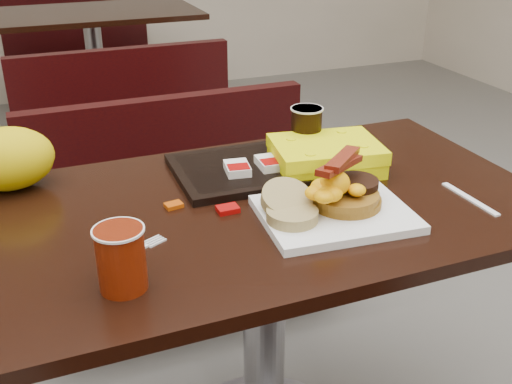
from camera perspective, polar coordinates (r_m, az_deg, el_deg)
name	(u,v)px	position (r m, az deg, el deg)	size (l,w,h in m)	color
table_near	(264,341)	(1.52, 0.77, -13.68)	(1.20, 0.70, 0.75)	black
bench_near_n	(185,219)	(2.08, -6.62, -2.46)	(1.00, 0.46, 0.72)	black
table_far	(97,76)	(3.83, -14.52, 10.41)	(1.20, 0.70, 0.75)	black
bench_far_s	(119,113)	(3.17, -12.58, 7.17)	(1.00, 0.46, 0.72)	black
bench_far_n	(82,53)	(4.51, -15.86, 12.31)	(1.00, 0.46, 0.72)	black
platter	(335,214)	(1.25, 7.34, -2.05)	(0.30, 0.23, 0.02)	white
pancake_stack	(346,198)	(1.27, 8.34, -0.51)	(0.15, 0.15, 0.03)	#8D5E17
sausage_patty	(356,183)	(1.28, 9.25, 0.84)	(0.09, 0.09, 0.01)	black
scrambled_eggs	(335,185)	(1.22, 7.32, 0.61)	(0.10, 0.09, 0.05)	#FFA105
bacon_strips	(340,164)	(1.23, 7.80, 2.63)	(0.17, 0.07, 0.01)	#4A0D05
muffin_bottom	(292,215)	(1.20, 3.38, -2.14)	(0.10, 0.10, 0.02)	#A28D55
muffin_top	(287,199)	(1.23, 2.87, -0.68)	(0.10, 0.10, 0.02)	#A28D55
coffee_cup_near	(121,259)	(1.03, -12.40, -6.10)	(0.08, 0.08, 0.11)	#9B2405
fork	(124,256)	(1.14, -12.18, -5.81)	(0.14, 0.03, 0.00)	white
knife	(470,199)	(1.40, 19.23, -0.60)	(0.17, 0.01, 0.00)	white
condiment_syrup	(174,205)	(1.30, -7.65, -1.22)	(0.04, 0.03, 0.01)	#A43D07
condiment_ketchup	(228,209)	(1.27, -2.64, -1.60)	(0.04, 0.03, 0.01)	#8C0504
tray	(256,168)	(1.45, -0.01, 2.29)	(0.38, 0.27, 0.02)	black
hashbrown_sleeve_left	(237,168)	(1.41, -1.75, 2.21)	(0.05, 0.07, 0.02)	silver
hashbrown_sleeve_right	(270,163)	(1.43, 1.30, 2.71)	(0.05, 0.07, 0.02)	silver
coffee_cup_far	(306,128)	(1.53, 4.69, 5.93)	(0.08, 0.08, 0.10)	black
clamshell	(326,156)	(1.47, 6.51, 3.34)	(0.25, 0.19, 0.07)	#E4E403
paper_bag	(7,159)	(1.45, -22.10, 2.88)	(0.20, 0.15, 0.14)	#CEBD06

